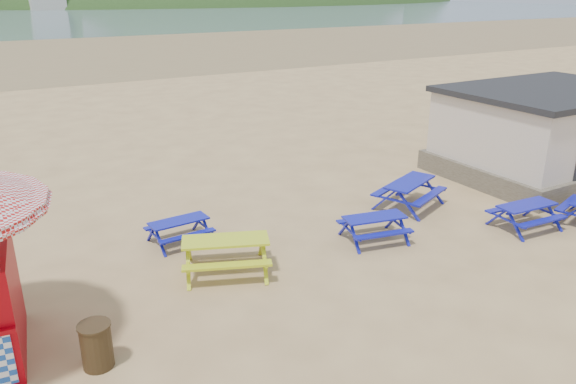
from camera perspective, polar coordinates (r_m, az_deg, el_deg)
ground at (r=15.43m, az=3.56°, el=-5.00°), size 400.00×400.00×0.00m
wet_sand at (r=67.34m, az=-24.01°, el=12.92°), size 400.00×400.00×0.00m
picnic_table_blue_a at (r=15.47m, az=-10.97°, el=-3.94°), size 1.65×1.37×0.66m
picnic_table_blue_c at (r=18.00m, az=12.19°, el=-0.19°), size 2.51×2.30×0.86m
picnic_table_blue_d at (r=15.48m, az=8.74°, el=-3.67°), size 1.93×1.67×0.71m
picnic_table_blue_e at (r=17.45m, az=22.96°, el=-2.27°), size 1.84×1.52×0.73m
picnic_table_yellow at (r=13.73m, az=-6.31°, el=-6.43°), size 2.54×2.32×0.87m
litter_bin at (r=11.08m, az=-18.88°, el=-14.51°), size 0.60×0.60×0.88m
amenity_block at (r=22.78m, az=24.86°, el=5.66°), size 7.40×5.40×3.15m
headland_town at (r=260.85m, az=-8.45°, el=16.35°), size 264.00×144.00×108.00m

